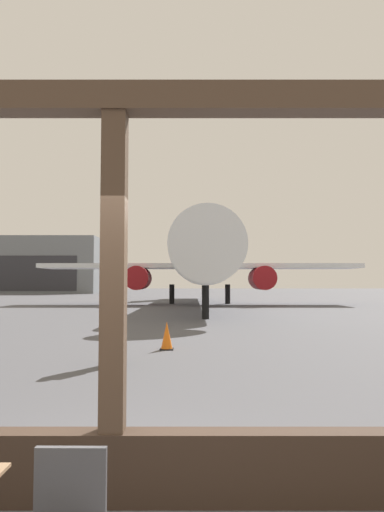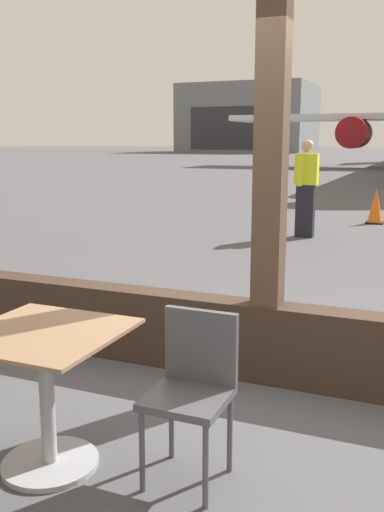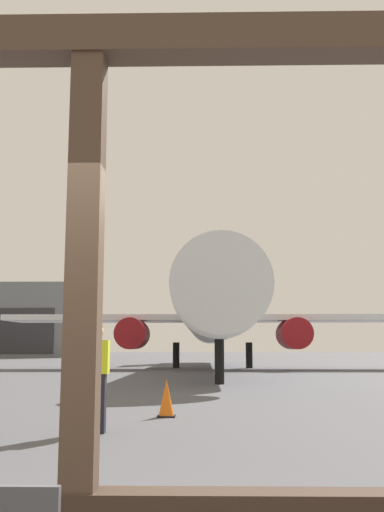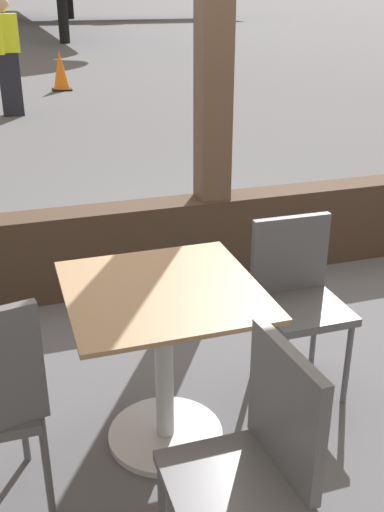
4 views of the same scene
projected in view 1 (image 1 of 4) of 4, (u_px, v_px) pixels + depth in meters
The scene contains 6 objects.
ground_plane at pixel (184, 302), 43.69m from camera, with size 220.00×220.00×0.00m, color #4C4C51.
window_frame at pixel (112, 344), 3.83m from camera, with size 7.39×0.24×3.47m.
airplane at pixel (199, 262), 37.69m from camera, with size 26.21×36.50×10.30m.
ground_crew_worker at pixel (114, 323), 10.21m from camera, with size 0.40×0.55×1.74m.
traffic_cone at pixel (166, 336), 12.48m from camera, with size 0.36×0.36×0.75m.
distant_hangar at pixel (50, 266), 84.21m from camera, with size 18.42×14.44×9.76m.
Camera 1 is at (0.65, -3.87, 1.78)m, focal length 32.63 mm.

